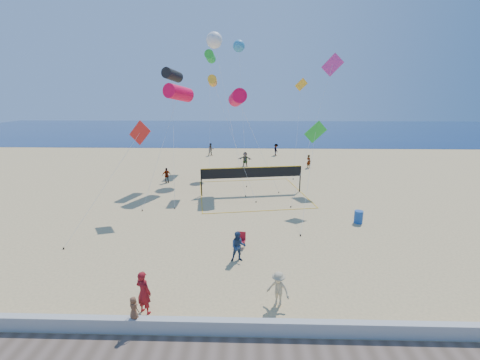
{
  "coord_description": "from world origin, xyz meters",
  "views": [
    {
      "loc": [
        1.78,
        -12.74,
        8.48
      ],
      "look_at": [
        1.37,
        2.0,
        4.44
      ],
      "focal_mm": 24.0,
      "sensor_mm": 36.0,
      "label": 1
    }
  ],
  "objects_px": {
    "trash_barrel": "(358,217)",
    "volleyball_net": "(252,176)",
    "woman": "(144,292)",
    "camp_chair": "(241,239)"
  },
  "relations": [
    {
      "from": "camp_chair",
      "to": "trash_barrel",
      "type": "relative_size",
      "value": 1.15
    },
    {
      "from": "trash_barrel",
      "to": "volleyball_net",
      "type": "relative_size",
      "value": 0.08
    },
    {
      "from": "camp_chair",
      "to": "woman",
      "type": "bearing_deg",
      "value": -116.56
    },
    {
      "from": "woman",
      "to": "camp_chair",
      "type": "relative_size",
      "value": 1.86
    },
    {
      "from": "woman",
      "to": "trash_barrel",
      "type": "xyz_separation_m",
      "value": [
        11.46,
        9.42,
        -0.49
      ]
    },
    {
      "from": "trash_barrel",
      "to": "volleyball_net",
      "type": "height_order",
      "value": "volleyball_net"
    },
    {
      "from": "woman",
      "to": "trash_barrel",
      "type": "distance_m",
      "value": 14.84
    },
    {
      "from": "trash_barrel",
      "to": "volleyball_net",
      "type": "bearing_deg",
      "value": 138.51
    },
    {
      "from": "woman",
      "to": "volleyball_net",
      "type": "relative_size",
      "value": 0.18
    },
    {
      "from": "camp_chair",
      "to": "trash_barrel",
      "type": "bearing_deg",
      "value": 31.6
    }
  ]
}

